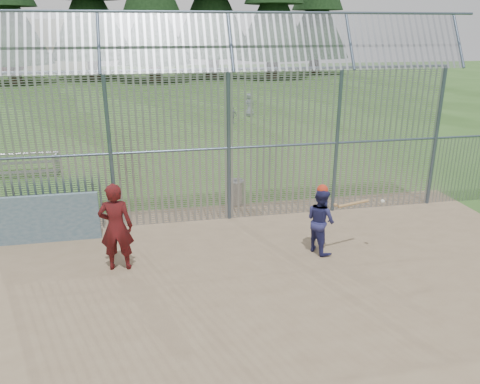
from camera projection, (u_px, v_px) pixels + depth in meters
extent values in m
plane|color=#2D511E|center=(259.00, 283.00, 9.64)|extent=(120.00, 120.00, 0.00)
cube|color=#756047|center=(265.00, 295.00, 9.17)|extent=(14.00, 10.00, 0.02)
cube|color=#38566B|center=(46.00, 219.00, 11.27)|extent=(2.50, 0.12, 1.20)
imported|color=navy|center=(321.00, 221.00, 10.73)|extent=(0.81, 0.91, 1.54)
imported|color=maroon|center=(116.00, 227.00, 9.88)|extent=(0.75, 0.52, 1.94)
imported|color=slate|center=(250.00, 105.00, 27.60)|extent=(0.78, 0.66, 1.36)
imported|color=slate|center=(233.00, 115.00, 25.49)|extent=(0.56, 0.56, 0.95)
sphere|color=red|center=(323.00, 190.00, 10.48)|extent=(0.25, 0.25, 0.25)
cylinder|color=#AA7F4C|center=(353.00, 204.00, 10.58)|extent=(0.84, 0.29, 0.07)
sphere|color=#AA7F4C|center=(335.00, 205.00, 10.50)|extent=(0.09, 0.09, 0.09)
sphere|color=white|center=(383.00, 201.00, 10.45)|extent=(0.09, 0.09, 0.09)
cylinder|color=#92959A|center=(235.00, 193.00, 13.83)|extent=(0.52, 0.52, 0.70)
cylinder|color=#9EA0A5|center=(235.00, 181.00, 13.70)|extent=(0.56, 0.56, 0.05)
sphere|color=#9EA0A5|center=(235.00, 180.00, 13.69)|extent=(0.10, 0.10, 0.10)
cube|color=slate|center=(13.00, 173.00, 16.26)|extent=(3.00, 0.25, 0.05)
cube|color=gray|center=(15.00, 163.00, 16.50)|extent=(3.00, 0.25, 0.05)
cube|color=slate|center=(16.00, 154.00, 16.74)|extent=(3.00, 0.25, 0.05)
cube|color=gray|center=(57.00, 164.00, 16.79)|extent=(0.06, 0.90, 0.70)
cylinder|color=#47566B|center=(111.00, 154.00, 11.66)|extent=(0.10, 0.10, 4.00)
cylinder|color=#47566B|center=(229.00, 148.00, 12.21)|extent=(0.10, 0.10, 4.00)
cylinder|color=#47566B|center=(337.00, 143.00, 12.76)|extent=(0.10, 0.10, 4.00)
cylinder|color=#47566B|center=(436.00, 138.00, 13.32)|extent=(0.10, 0.10, 4.00)
cylinder|color=#47566B|center=(228.00, 69.00, 11.55)|extent=(12.00, 0.07, 0.07)
cylinder|color=#47566B|center=(229.00, 148.00, 12.21)|extent=(12.00, 0.06, 0.06)
cube|color=gray|center=(229.00, 148.00, 12.21)|extent=(12.00, 0.02, 4.00)
cube|color=gray|center=(231.00, 42.00, 10.98)|extent=(12.00, 0.77, 1.31)
cylinder|color=#47566B|center=(431.00, 172.00, 13.65)|extent=(0.08, 0.08, 2.00)
cylinder|color=#332319|center=(13.00, 67.00, 43.55)|extent=(1.19, 1.19, 3.06)
cylinder|color=#332319|center=(94.00, 62.00, 47.56)|extent=(1.33, 1.33, 3.42)
cylinder|color=#332319|center=(155.00, 66.00, 45.05)|extent=(1.12, 1.12, 2.88)
cylinder|color=#332319|center=(212.00, 60.00, 48.81)|extent=(1.40, 1.40, 3.60)
cylinder|color=#332319|center=(273.00, 62.00, 48.13)|extent=(1.26, 1.26, 3.24)
cylinder|color=#332319|center=(315.00, 60.00, 52.97)|extent=(1.19, 1.19, 3.06)
cube|color=#B2A58C|center=(64.00, 44.00, 60.09)|extent=(8.00, 7.00, 6.00)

